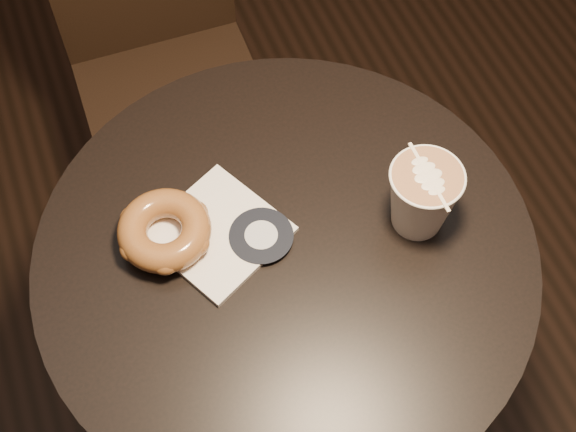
{
  "coord_description": "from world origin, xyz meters",
  "views": [
    {
      "loc": [
        -0.19,
        -0.49,
        1.72
      ],
      "look_at": [
        0.01,
        0.03,
        0.79
      ],
      "focal_mm": 50.0,
      "sensor_mm": 36.0,
      "label": 1
    }
  ],
  "objects_px": {
    "cafe_table": "(286,309)",
    "doughnut": "(164,230)",
    "pastry_bag": "(218,232)",
    "latte_cup": "(422,198)",
    "chair": "(157,36)"
  },
  "relations": [
    {
      "from": "cafe_table",
      "to": "pastry_bag",
      "type": "distance_m",
      "value": 0.23
    },
    {
      "from": "chair",
      "to": "doughnut",
      "type": "distance_m",
      "value": 0.67
    },
    {
      "from": "pastry_bag",
      "to": "latte_cup",
      "type": "xyz_separation_m",
      "value": [
        0.27,
        -0.08,
        0.05
      ]
    },
    {
      "from": "doughnut",
      "to": "latte_cup",
      "type": "distance_m",
      "value": 0.35
    },
    {
      "from": "pastry_bag",
      "to": "chair",
      "type": "bearing_deg",
      "value": 57.8
    },
    {
      "from": "cafe_table",
      "to": "doughnut",
      "type": "xyz_separation_m",
      "value": [
        -0.15,
        0.07,
        0.23
      ]
    },
    {
      "from": "latte_cup",
      "to": "cafe_table",
      "type": "bearing_deg",
      "value": 173.5
    },
    {
      "from": "pastry_bag",
      "to": "doughnut",
      "type": "distance_m",
      "value": 0.08
    },
    {
      "from": "pastry_bag",
      "to": "latte_cup",
      "type": "distance_m",
      "value": 0.28
    },
    {
      "from": "cafe_table",
      "to": "pastry_bag",
      "type": "bearing_deg",
      "value": 143.77
    },
    {
      "from": "chair",
      "to": "latte_cup",
      "type": "xyz_separation_m",
      "value": [
        0.21,
        -0.69,
        0.29
      ]
    },
    {
      "from": "chair",
      "to": "pastry_bag",
      "type": "distance_m",
      "value": 0.66
    },
    {
      "from": "chair",
      "to": "pastry_bag",
      "type": "relative_size",
      "value": 5.82
    },
    {
      "from": "cafe_table",
      "to": "doughnut",
      "type": "distance_m",
      "value": 0.28
    },
    {
      "from": "cafe_table",
      "to": "chair",
      "type": "xyz_separation_m",
      "value": [
        -0.02,
        0.67,
        -0.03
      ]
    }
  ]
}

